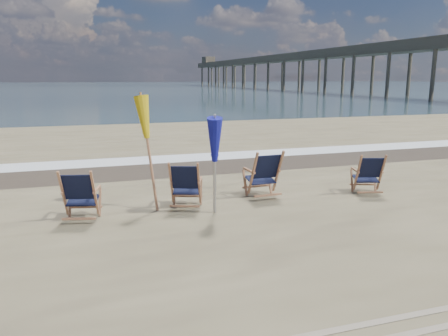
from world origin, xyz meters
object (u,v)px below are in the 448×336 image
Objects in this scene: beach_chair_1 at (199,185)px; umbrella_yellow at (149,123)px; beach_chair_0 at (95,195)px; beach_chair_2 at (278,173)px; umbrella_blue at (215,143)px; fishing_pier at (296,67)px; beach_chair_3 at (381,174)px.

beach_chair_1 is 1.61m from umbrella_yellow.
beach_chair_2 is at bearing -159.13° from beach_chair_0.
beach_chair_0 is 0.53× the size of umbrella_blue.
fishing_pier is (36.52, 71.15, 4.10)m from beach_chair_2.
beach_chair_0 is at bearing -119.46° from fishing_pier.
fishing_pier is at bearing 61.05° from umbrella_yellow.
beach_chair_0 is 2.44m from umbrella_blue.
umbrella_blue reaches higher than beach_chair_0.
beach_chair_1 is 0.92× the size of beach_chair_2.
beach_chair_3 is at bearing -5.91° from umbrella_yellow.
umbrella_yellow is at bearing -118.95° from fishing_pier.
umbrella_blue is at bearing -174.35° from beach_chair_0.
beach_chair_1 is at bearing 8.27° from beach_chair_2.
beach_chair_0 is at bearing 24.79° from beach_chair_1.
fishing_pier reaches higher than beach_chair_2.
beach_chair_3 is (2.33, -0.55, -0.06)m from beach_chair_2.
fishing_pier is at bearing -106.03° from beach_chair_0.
beach_chair_2 is at bearing 0.24° from umbrella_yellow.
beach_chair_0 is at bearing 5.18° from beach_chair_2.
beach_chair_1 is at bearing -118.26° from fishing_pier.
beach_chair_2 is 0.48× the size of umbrella_yellow.
beach_chair_2 is at bearing -117.17° from fishing_pier.
umbrella_blue is at bearing 23.21° from beach_chair_2.
umbrella_blue is at bearing 132.97° from beach_chair_1.
umbrella_yellow is (-5.17, 0.54, 1.29)m from beach_chair_3.
beach_chair_3 is 0.42× the size of umbrella_yellow.
umbrella_yellow is (1.12, 0.51, 1.26)m from beach_chair_0.
beach_chair_0 is 0.44× the size of umbrella_yellow.
beach_chair_1 is at bearing -162.08° from beach_chair_0.
beach_chair_1 is 1.05m from umbrella_blue.
beach_chair_0 is 0.93× the size of beach_chair_2.
beach_chair_0 is 1.76m from umbrella_yellow.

